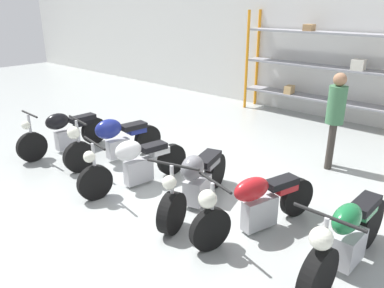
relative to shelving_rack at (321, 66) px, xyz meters
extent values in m
plane|color=#9EA3A0|center=(0.06, -5.39, -1.40)|extent=(30.00, 30.00, 0.00)
cube|color=silver|center=(0.06, 0.37, 0.40)|extent=(30.00, 0.08, 3.60)
cylinder|color=orange|center=(-2.08, -0.27, -0.03)|extent=(0.08, 0.08, 2.74)
cylinder|color=orange|center=(-2.08, 0.28, -0.03)|extent=(0.08, 0.08, 2.74)
cube|color=gray|center=(-0.02, 0.01, -0.84)|extent=(4.13, 0.55, 0.05)
cube|color=gray|center=(-0.02, 0.01, -0.01)|extent=(4.13, 0.55, 0.05)
cube|color=gray|center=(-0.02, 0.01, 0.82)|extent=(4.13, 0.55, 0.05)
cube|color=silver|center=(0.95, -0.10, 0.14)|extent=(0.31, 0.34, 0.25)
cube|color=tan|center=(-0.77, -0.08, -0.71)|extent=(0.22, 0.34, 0.21)
cube|color=#A87F51|center=(-0.42, -0.01, 0.93)|extent=(0.25, 0.31, 0.16)
cylinder|color=black|center=(-2.87, -6.39, -1.11)|extent=(0.13, 0.59, 0.59)
cylinder|color=black|center=(-2.82, -5.00, -1.11)|extent=(0.13, 0.59, 0.59)
cube|color=#ADADB2|center=(-2.84, -5.65, -1.14)|extent=(0.21, 0.48, 0.39)
ellipsoid|color=black|center=(-2.84, -5.82, -0.72)|extent=(0.29, 0.50, 0.33)
cube|color=black|center=(-2.83, -5.26, -0.77)|extent=(0.25, 0.58, 0.10)
cube|color=black|center=(-2.82, -5.24, -0.86)|extent=(0.21, 0.40, 0.12)
cylinder|color=#ADADB2|center=(-2.86, -6.37, -0.78)|extent=(0.05, 0.05, 0.65)
sphere|color=silver|center=(-2.87, -6.44, -0.65)|extent=(0.16, 0.16, 0.16)
cylinder|color=black|center=(-2.86, -6.34, -0.45)|extent=(0.63, 0.06, 0.04)
cylinder|color=black|center=(-1.75, -6.05, -1.11)|extent=(0.20, 0.59, 0.58)
cylinder|color=black|center=(-1.54, -4.57, -1.11)|extent=(0.20, 0.59, 0.58)
cube|color=#ADADB2|center=(-1.64, -5.26, -1.14)|extent=(0.26, 0.45, 0.36)
ellipsoid|color=navy|center=(-1.67, -5.43, -0.71)|extent=(0.39, 0.57, 0.37)
cube|color=black|center=(-1.59, -4.89, -0.77)|extent=(0.33, 0.54, 0.10)
cube|color=navy|center=(-1.58, -4.83, -0.86)|extent=(0.27, 0.39, 0.12)
cylinder|color=#ADADB2|center=(-1.75, -6.03, -0.77)|extent=(0.06, 0.06, 0.69)
sphere|color=silver|center=(-1.76, -6.10, -0.64)|extent=(0.23, 0.23, 0.23)
cylinder|color=black|center=(-1.75, -6.00, -0.42)|extent=(0.70, 0.13, 0.04)
cylinder|color=black|center=(-0.67, -6.46, -1.12)|extent=(0.19, 0.58, 0.57)
cylinder|color=black|center=(-0.42, -5.00, -1.12)|extent=(0.19, 0.58, 0.57)
cube|color=#ADADB2|center=(-0.54, -5.68, -1.15)|extent=(0.26, 0.51, 0.41)
ellipsoid|color=silver|center=(-0.57, -5.85, -0.73)|extent=(0.35, 0.50, 0.33)
cube|color=black|center=(-0.49, -5.37, -0.78)|extent=(0.30, 0.49, 0.10)
cube|color=silver|center=(-0.47, -5.26, -0.87)|extent=(0.25, 0.35, 0.12)
cylinder|color=#ADADB2|center=(-0.66, -6.44, -0.79)|extent=(0.06, 0.06, 0.65)
sphere|color=silver|center=(-0.68, -6.51, -0.67)|extent=(0.18, 0.18, 0.18)
cylinder|color=black|center=(-0.66, -6.41, -0.47)|extent=(0.70, 0.15, 0.04)
cylinder|color=black|center=(0.87, -6.30, -1.11)|extent=(0.31, 0.60, 0.58)
cylinder|color=black|center=(0.45, -4.85, -1.11)|extent=(0.31, 0.60, 0.58)
cube|color=#ADADB2|center=(0.65, -5.53, -1.14)|extent=(0.40, 0.52, 0.38)
ellipsoid|color=slate|center=(0.69, -5.69, -0.71)|extent=(0.42, 0.51, 0.37)
cube|color=black|center=(0.54, -5.17, -0.77)|extent=(0.41, 0.64, 0.10)
cube|color=slate|center=(0.52, -5.10, -0.86)|extent=(0.33, 0.46, 0.12)
cylinder|color=#ADADB2|center=(0.86, -6.28, -0.77)|extent=(0.06, 0.06, 0.68)
sphere|color=silver|center=(0.88, -6.35, -0.64)|extent=(0.19, 0.19, 0.19)
cylinder|color=black|center=(0.85, -6.25, -0.43)|extent=(0.73, 0.24, 0.04)
cylinder|color=black|center=(1.50, -6.25, -1.11)|extent=(0.25, 0.58, 0.57)
cylinder|color=black|center=(1.91, -4.79, -1.11)|extent=(0.25, 0.58, 0.57)
cube|color=#ADADB2|center=(1.72, -5.47, -1.14)|extent=(0.31, 0.54, 0.43)
ellipsoid|color=#B2191E|center=(1.67, -5.64, -0.74)|extent=(0.40, 0.59, 0.31)
cube|color=black|center=(1.82, -5.12, -0.78)|extent=(0.34, 0.53, 0.10)
cube|color=#B2191E|center=(1.84, -5.05, -0.87)|extent=(0.27, 0.38, 0.12)
cylinder|color=#ADADB2|center=(1.50, -6.23, -0.80)|extent=(0.06, 0.06, 0.63)
sphere|color=silver|center=(1.48, -6.30, -0.67)|extent=(0.23, 0.23, 0.23)
cylinder|color=black|center=(1.51, -6.21, -0.48)|extent=(0.63, 0.21, 0.04)
cylinder|color=black|center=(2.87, -6.23, -1.08)|extent=(0.17, 0.66, 0.65)
cylinder|color=black|center=(2.92, -4.84, -1.08)|extent=(0.17, 0.66, 0.65)
cube|color=#ADADB2|center=(2.90, -5.48, -1.11)|extent=(0.29, 0.47, 0.39)
ellipsoid|color=#196B38|center=(2.89, -5.65, -0.66)|extent=(0.28, 0.51, 0.31)
cube|color=black|center=(2.91, -5.11, -0.70)|extent=(0.23, 0.54, 0.10)
cube|color=#196B38|center=(2.91, -5.08, -0.79)|extent=(0.20, 0.38, 0.12)
cylinder|color=#ADADB2|center=(2.87, -6.21, -0.74)|extent=(0.05, 0.05, 0.67)
sphere|color=silver|center=(2.87, -6.28, -0.59)|extent=(0.23, 0.23, 0.23)
cylinder|color=black|center=(2.88, -6.18, -0.40)|extent=(0.73, 0.06, 0.04)
cylinder|color=#38332D|center=(1.53, -2.71, -0.97)|extent=(0.13, 0.13, 0.86)
cylinder|color=#38332D|center=(1.59, -2.88, -0.97)|extent=(0.13, 0.13, 0.86)
cylinder|color=#3F724C|center=(1.56, -2.79, -0.19)|extent=(0.41, 0.41, 0.68)
sphere|color=#9E7051|center=(1.56, -2.79, 0.26)|extent=(0.23, 0.23, 0.23)
camera|label=1|loc=(3.97, -9.35, 1.52)|focal=35.00mm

